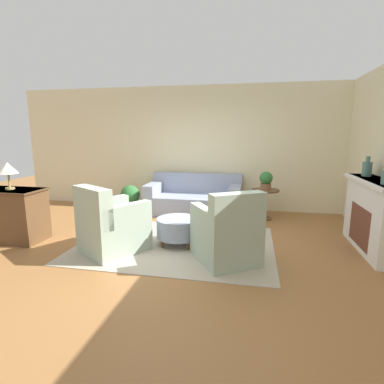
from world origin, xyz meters
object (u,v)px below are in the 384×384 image
(table_lamp, at_px, (8,169))
(armchair_right, at_px, (227,235))
(armchair_left, at_px, (111,227))
(couch, at_px, (194,199))
(side_table, at_px, (265,199))
(vase_mantel_near, at_px, (367,168))
(potted_plant_on_side_table, at_px, (266,180))
(potted_plant_floor, at_px, (130,197))
(dresser, at_px, (13,214))
(ottoman_table, at_px, (178,228))

(table_lamp, bearing_deg, armchair_right, -2.72)
(armchair_left, height_order, table_lamp, table_lamp)
(couch, bearing_deg, armchair_right, -69.36)
(side_table, xyz_separation_m, table_lamp, (-4.07, -2.10, 0.76))
(armchair_left, height_order, vase_mantel_near, vase_mantel_near)
(couch, distance_m, potted_plant_on_side_table, 1.61)
(armchair_left, xyz_separation_m, potted_plant_floor, (-0.67, 2.28, -0.06))
(armchair_left, bearing_deg, potted_plant_floor, 106.33)
(vase_mantel_near, bearing_deg, armchair_left, -161.77)
(potted_plant_on_side_table, distance_m, table_lamp, 4.60)
(table_lamp, bearing_deg, side_table, 27.36)
(armchair_right, height_order, table_lamp, table_lamp)
(dresser, relative_size, potted_plant_floor, 1.66)
(dresser, xyz_separation_m, table_lamp, (0.00, 0.00, 0.74))
(armchair_left, height_order, potted_plant_on_side_table, armchair_left)
(armchair_left, xyz_separation_m, potted_plant_on_side_table, (2.27, 2.27, 0.42))
(couch, xyz_separation_m, armchair_right, (0.94, -2.49, 0.08))
(potted_plant_on_side_table, bearing_deg, potted_plant_floor, 179.83)
(ottoman_table, height_order, dresser, dresser)
(dresser, distance_m, table_lamp, 0.74)
(armchair_right, distance_m, ottoman_table, 0.96)
(side_table, bearing_deg, dresser, -152.64)
(dresser, height_order, potted_plant_floor, dresser)
(dresser, distance_m, potted_plant_floor, 2.40)
(armchair_left, xyz_separation_m, side_table, (2.27, 2.27, 0.04))
(couch, bearing_deg, armchair_left, -106.82)
(couch, bearing_deg, potted_plant_on_side_table, -8.19)
(armchair_left, bearing_deg, table_lamp, 174.73)
(dresser, relative_size, potted_plant_on_side_table, 2.75)
(armchair_right, bearing_deg, ottoman_table, 148.18)
(couch, bearing_deg, side_table, -8.19)
(vase_mantel_near, distance_m, potted_plant_floor, 4.62)
(vase_mantel_near, bearing_deg, ottoman_table, -165.66)
(dresser, bearing_deg, armchair_left, -5.27)
(dresser, bearing_deg, couch, 42.29)
(vase_mantel_near, xyz_separation_m, potted_plant_floor, (-4.41, 1.05, -0.86))
(couch, xyz_separation_m, ottoman_table, (0.13, -1.99, -0.03))
(ottoman_table, xyz_separation_m, table_lamp, (-2.68, -0.34, 0.90))
(armchair_left, xyz_separation_m, ottoman_table, (0.88, 0.50, -0.11))
(couch, relative_size, dresser, 2.03)
(couch, xyz_separation_m, dresser, (-2.55, -2.32, 0.14))
(side_table, xyz_separation_m, potted_plant_on_side_table, (0.00, -0.00, 0.39))
(ottoman_table, relative_size, dresser, 0.67)
(ottoman_table, relative_size, table_lamp, 1.55)
(ottoman_table, height_order, potted_plant_floor, potted_plant_floor)
(side_table, height_order, potted_plant_on_side_table, potted_plant_on_side_table)
(potted_plant_floor, height_order, table_lamp, table_lamp)
(potted_plant_floor, bearing_deg, couch, 8.39)
(armchair_right, xyz_separation_m, table_lamp, (-3.49, 0.17, 0.79))
(potted_plant_on_side_table, bearing_deg, table_lamp, -152.64)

